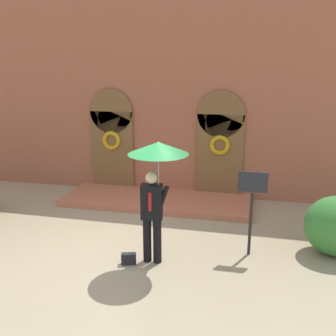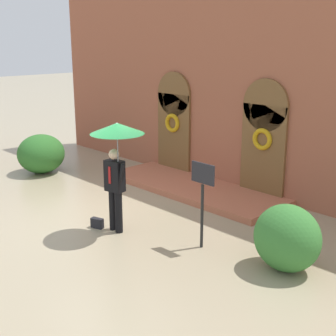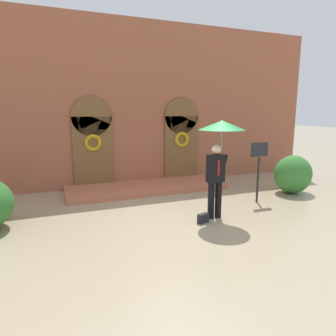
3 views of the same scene
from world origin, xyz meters
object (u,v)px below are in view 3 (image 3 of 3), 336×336
(person_with_umbrella, at_px, (220,140))
(handbag, at_px, (203,218))
(shrub_right, at_px, (293,174))
(sign_post, at_px, (259,162))

(person_with_umbrella, relative_size, handbag, 8.44)
(person_with_umbrella, xyz_separation_m, shrub_right, (3.37, 1.10, -1.31))
(person_with_umbrella, relative_size, sign_post, 1.37)
(person_with_umbrella, height_order, sign_post, person_with_umbrella)
(person_with_umbrella, height_order, handbag, person_with_umbrella)
(sign_post, bearing_deg, person_with_umbrella, -157.38)
(sign_post, distance_m, shrub_right, 1.79)
(person_with_umbrella, height_order, shrub_right, person_with_umbrella)
(person_with_umbrella, distance_m, handbag, 1.88)
(sign_post, height_order, shrub_right, sign_post)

